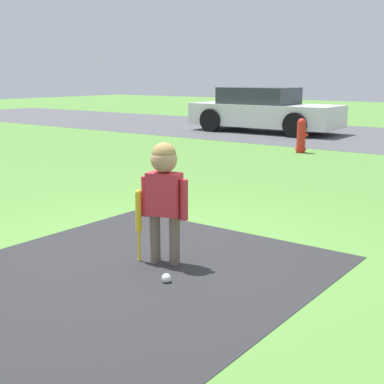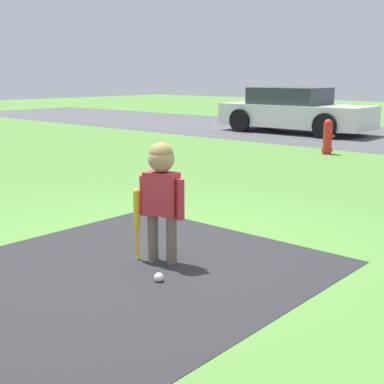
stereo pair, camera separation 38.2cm
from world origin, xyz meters
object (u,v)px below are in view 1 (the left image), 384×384
object	(u,v)px
sports_ball	(166,278)
parked_car	(264,111)
baseball_bat	(139,215)
fire_hydrant	(301,136)
child	(164,186)

from	to	relation	value
sports_ball	parked_car	size ratio (longest dim) A/B	0.02
baseball_bat	sports_ball	world-z (taller)	baseball_bat
baseball_bat	fire_hydrant	world-z (taller)	fire_hydrant
baseball_bat	fire_hydrant	size ratio (longest dim) A/B	0.89
parked_car	fire_hydrant	bearing A→B (deg)	-50.87
child	parked_car	size ratio (longest dim) A/B	0.25
child	sports_ball	size ratio (longest dim) A/B	14.06
child	parked_car	bearing A→B (deg)	99.99
sports_ball	fire_hydrant	world-z (taller)	fire_hydrant
sports_ball	fire_hydrant	size ratio (longest dim) A/B	0.10
sports_ball	parked_car	bearing A→B (deg)	115.71
baseball_bat	fire_hydrant	distance (m)	7.44
baseball_bat	sports_ball	distance (m)	0.69
fire_hydrant	baseball_bat	bearing A→B (deg)	-75.39
baseball_bat	sports_ball	bearing A→B (deg)	-25.68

